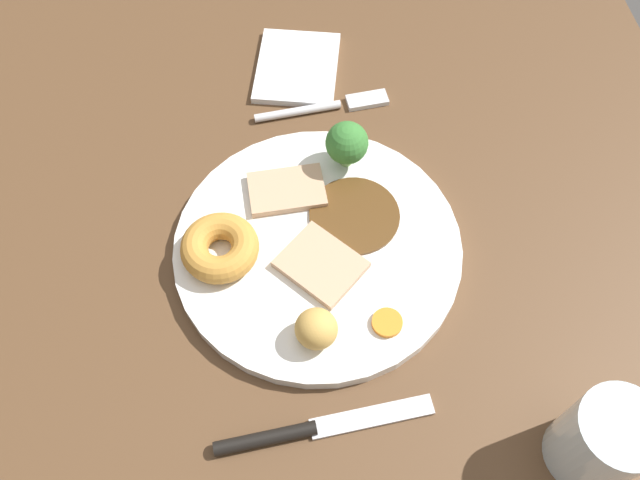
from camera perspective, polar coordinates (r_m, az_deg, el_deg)
name	(u,v)px	position (r cm, az deg, el deg)	size (l,w,h in cm)	color
dining_table	(318,260)	(65.07, -0.20, -1.74)	(120.00, 84.00, 3.60)	brown
dinner_plate	(320,249)	(62.80, 0.00, -0.78)	(27.27, 27.27, 1.40)	white
gravy_pool	(354,215)	(63.84, 2.99, 2.15)	(8.78, 8.78, 0.30)	#563819
meat_slice_main	(321,264)	(60.75, 0.10, -2.12)	(7.13, 5.83, 0.80)	tan
meat_slice_under	(287,190)	(65.16, -2.88, 4.33)	(7.40, 4.93, 0.80)	tan
yorkshire_pudding	(220,250)	(61.14, -8.62, -0.88)	(7.27, 7.27, 2.58)	#C68938
roast_potato_left	(316,329)	(56.62, -0.32, -7.66)	(3.73, 3.67, 3.40)	tan
carrot_coin_front	(387,323)	(58.70, 5.80, -7.10)	(2.73, 2.73, 0.51)	orange
broccoli_floret	(347,143)	(65.21, 2.33, 8.33)	(4.26, 4.26, 5.24)	#8CB766
fork	(324,107)	(73.61, 0.37, 11.41)	(2.86, 15.32, 0.90)	silver
knife	(305,430)	(56.65, -1.28, -16.07)	(2.97, 18.56, 1.20)	black
water_glass	(602,440)	(56.59, 23.13, -15.61)	(6.48, 6.48, 8.81)	silver
folded_napkin	(297,67)	(77.67, -1.98, 14.64)	(11.00, 9.00, 0.80)	white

